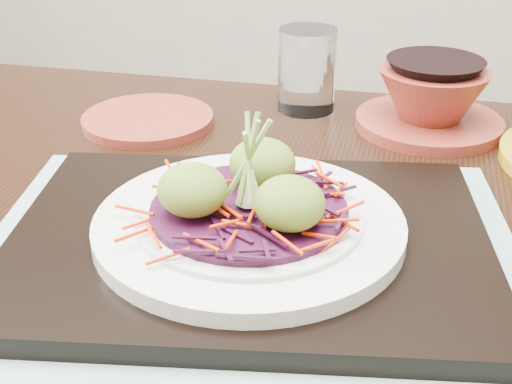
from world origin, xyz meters
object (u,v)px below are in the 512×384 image
(dining_table, at_px, (267,308))
(water_glass, at_px, (307,70))
(white_plate, at_px, (249,224))
(terracotta_side_plate, at_px, (148,120))
(terracotta_bowl_set, at_px, (431,102))
(serving_tray, at_px, (249,242))

(dining_table, bearing_deg, water_glass, 93.08)
(dining_table, relative_size, water_glass, 11.49)
(white_plate, bearing_deg, terracotta_side_plate, 129.53)
(dining_table, distance_m, terracotta_bowl_set, 0.32)
(dining_table, bearing_deg, white_plate, -94.42)
(dining_table, height_order, terracotta_side_plate, terracotta_side_plate)
(white_plate, height_order, water_glass, water_glass)
(white_plate, relative_size, water_glass, 2.51)
(dining_table, relative_size, terracotta_bowl_set, 6.32)
(dining_table, xyz_separation_m, white_plate, (-0.00, -0.05, 0.12))
(serving_tray, relative_size, water_glass, 3.86)
(dining_table, height_order, white_plate, white_plate)
(dining_table, xyz_separation_m, terracotta_bowl_set, (0.12, 0.27, 0.12))
(serving_tray, relative_size, terracotta_bowl_set, 2.12)
(white_plate, bearing_deg, terracotta_bowl_set, 69.41)
(dining_table, bearing_deg, terracotta_bowl_set, 62.90)
(white_plate, relative_size, terracotta_side_plate, 1.63)
(white_plate, bearing_deg, serving_tray, 180.00)
(dining_table, relative_size, terracotta_side_plate, 7.44)
(white_plate, height_order, terracotta_side_plate, white_plate)
(serving_tray, relative_size, white_plate, 1.54)
(terracotta_side_plate, bearing_deg, dining_table, -43.31)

